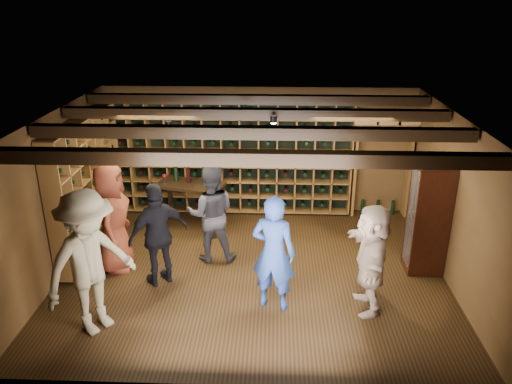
{
  "coord_description": "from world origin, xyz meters",
  "views": [
    {
      "loc": [
        0.33,
        -6.92,
        4.15
      ],
      "look_at": [
        0.04,
        0.2,
        1.29
      ],
      "focal_mm": 35.0,
      "sensor_mm": 36.0,
      "label": 1
    }
  ],
  "objects_px": {
    "display_cabinet": "(427,220)",
    "guest_khaki": "(90,263)",
    "tasting_table": "(190,189)",
    "man_grey_suit": "(211,214)",
    "guest_red_floral": "(113,218)",
    "guest_woman_black": "(158,235)",
    "man_blue_shirt": "(273,253)",
    "guest_beige": "(371,258)"
  },
  "relations": [
    {
      "from": "man_blue_shirt",
      "to": "tasting_table",
      "type": "xyz_separation_m",
      "value": [
        -1.55,
        2.44,
        -0.05
      ]
    },
    {
      "from": "man_grey_suit",
      "to": "guest_woman_black",
      "type": "xyz_separation_m",
      "value": [
        -0.69,
        -0.75,
        -0.01
      ]
    },
    {
      "from": "guest_red_floral",
      "to": "guest_beige",
      "type": "bearing_deg",
      "value": -107.72
    },
    {
      "from": "guest_khaki",
      "to": "tasting_table",
      "type": "bearing_deg",
      "value": 22.55
    },
    {
      "from": "man_blue_shirt",
      "to": "man_grey_suit",
      "type": "relative_size",
      "value": 1.03
    },
    {
      "from": "guest_khaki",
      "to": "man_blue_shirt",
      "type": "bearing_deg",
      "value": -38.83
    },
    {
      "from": "display_cabinet",
      "to": "man_grey_suit",
      "type": "relative_size",
      "value": 1.07
    },
    {
      "from": "display_cabinet",
      "to": "tasting_table",
      "type": "relative_size",
      "value": 1.33
    },
    {
      "from": "man_blue_shirt",
      "to": "guest_beige",
      "type": "xyz_separation_m",
      "value": [
        1.33,
        0.02,
        -0.06
      ]
    },
    {
      "from": "man_blue_shirt",
      "to": "guest_khaki",
      "type": "height_order",
      "value": "guest_khaki"
    },
    {
      "from": "man_grey_suit",
      "to": "guest_beige",
      "type": "xyz_separation_m",
      "value": [
        2.35,
        -1.3,
        -0.04
      ]
    },
    {
      "from": "tasting_table",
      "to": "man_grey_suit",
      "type": "bearing_deg",
      "value": -49.73
    },
    {
      "from": "guest_khaki",
      "to": "guest_beige",
      "type": "bearing_deg",
      "value": -43.72
    },
    {
      "from": "display_cabinet",
      "to": "guest_woman_black",
      "type": "bearing_deg",
      "value": -172.31
    },
    {
      "from": "man_grey_suit",
      "to": "tasting_table",
      "type": "xyz_separation_m",
      "value": [
        -0.53,
        1.13,
        -0.03
      ]
    },
    {
      "from": "guest_red_floral",
      "to": "guest_woman_black",
      "type": "bearing_deg",
      "value": -119.91
    },
    {
      "from": "man_blue_shirt",
      "to": "guest_woman_black",
      "type": "bearing_deg",
      "value": -2.59
    },
    {
      "from": "guest_khaki",
      "to": "tasting_table",
      "type": "distance_m",
      "value": 3.14
    },
    {
      "from": "guest_woman_black",
      "to": "guest_beige",
      "type": "xyz_separation_m",
      "value": [
        3.04,
        -0.55,
        -0.02
      ]
    },
    {
      "from": "display_cabinet",
      "to": "guest_red_floral",
      "type": "xyz_separation_m",
      "value": [
        -4.9,
        -0.16,
        0.03
      ]
    },
    {
      "from": "display_cabinet",
      "to": "tasting_table",
      "type": "distance_m",
      "value": 4.15
    },
    {
      "from": "guest_beige",
      "to": "guest_woman_black",
      "type": "bearing_deg",
      "value": -100.82
    },
    {
      "from": "man_grey_suit",
      "to": "tasting_table",
      "type": "bearing_deg",
      "value": -69.02
    },
    {
      "from": "guest_khaki",
      "to": "guest_red_floral",
      "type": "bearing_deg",
      "value": 44.16
    },
    {
      "from": "tasting_table",
      "to": "guest_beige",
      "type": "bearing_deg",
      "value": -25.0
    },
    {
      "from": "guest_woman_black",
      "to": "tasting_table",
      "type": "xyz_separation_m",
      "value": [
        0.17,
        1.87,
        -0.01
      ]
    },
    {
      "from": "guest_beige",
      "to": "tasting_table",
      "type": "distance_m",
      "value": 3.76
    },
    {
      "from": "display_cabinet",
      "to": "man_grey_suit",
      "type": "xyz_separation_m",
      "value": [
        -3.4,
        0.19,
        -0.03
      ]
    },
    {
      "from": "man_blue_shirt",
      "to": "guest_khaki",
      "type": "distance_m",
      "value": 2.39
    },
    {
      "from": "man_grey_suit",
      "to": "tasting_table",
      "type": "distance_m",
      "value": 1.24
    },
    {
      "from": "display_cabinet",
      "to": "guest_woman_black",
      "type": "relative_size",
      "value": 1.08
    },
    {
      "from": "man_grey_suit",
      "to": "guest_red_floral",
      "type": "relative_size",
      "value": 0.93
    },
    {
      "from": "man_grey_suit",
      "to": "guest_khaki",
      "type": "bearing_deg",
      "value": 51.64
    },
    {
      "from": "display_cabinet",
      "to": "guest_beige",
      "type": "height_order",
      "value": "display_cabinet"
    },
    {
      "from": "display_cabinet",
      "to": "guest_red_floral",
      "type": "bearing_deg",
      "value": -178.1
    },
    {
      "from": "tasting_table",
      "to": "display_cabinet",
      "type": "bearing_deg",
      "value": -3.42
    },
    {
      "from": "guest_woman_black",
      "to": "man_blue_shirt",
      "type": "bearing_deg",
      "value": 123.52
    },
    {
      "from": "man_blue_shirt",
      "to": "guest_beige",
      "type": "relative_size",
      "value": 1.08
    },
    {
      "from": "display_cabinet",
      "to": "guest_khaki",
      "type": "xyz_separation_m",
      "value": [
        -4.7,
        -1.72,
        0.12
      ]
    },
    {
      "from": "man_grey_suit",
      "to": "guest_red_floral",
      "type": "bearing_deg",
      "value": 9.18
    },
    {
      "from": "display_cabinet",
      "to": "guest_woman_black",
      "type": "height_order",
      "value": "display_cabinet"
    },
    {
      "from": "display_cabinet",
      "to": "guest_khaki",
      "type": "bearing_deg",
      "value": -159.95
    }
  ]
}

